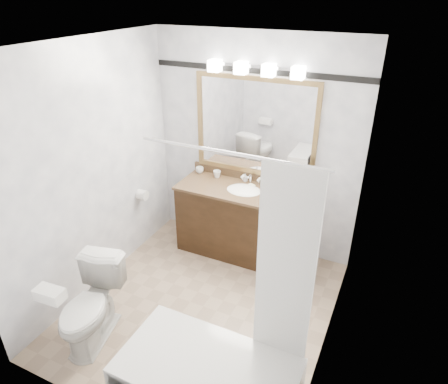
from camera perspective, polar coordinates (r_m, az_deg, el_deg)
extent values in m
cube|color=tan|center=(4.20, -2.99, -16.04)|extent=(2.40, 2.60, 0.01)
cube|color=white|center=(3.07, -4.19, 20.30)|extent=(2.40, 2.60, 0.01)
cube|color=white|center=(4.54, 4.40, 6.29)|extent=(2.40, 0.01, 2.50)
cube|color=white|center=(2.59, -17.70, -13.22)|extent=(2.40, 0.01, 2.50)
cube|color=white|center=(4.12, -18.40, 2.64)|extent=(0.01, 2.60, 2.50)
cube|color=white|center=(3.14, 16.35, -5.23)|extent=(0.01, 2.60, 2.50)
cube|color=black|center=(4.67, 2.74, -4.52)|extent=(1.50, 0.55, 0.82)
cube|color=brown|center=(4.46, 2.86, 0.11)|extent=(1.53, 0.58, 0.03)
cube|color=brown|center=(4.66, 4.16, 2.20)|extent=(1.53, 0.03, 0.10)
ellipsoid|color=white|center=(4.47, 2.85, -0.06)|extent=(0.44, 0.34, 0.14)
cube|color=olive|center=(4.30, 4.66, 15.86)|extent=(1.40, 0.04, 0.05)
cube|color=olive|center=(4.62, 4.17, 3.01)|extent=(1.40, 0.04, 0.05)
cube|color=olive|center=(4.70, -3.40, 10.31)|extent=(0.05, 0.04, 1.00)
cube|color=olive|center=(4.25, 12.97, 7.78)|extent=(0.05, 0.04, 1.00)
cube|color=white|center=(4.44, 4.42, 9.22)|extent=(1.30, 0.01, 1.00)
cube|color=silver|center=(4.26, 4.67, 17.48)|extent=(0.90, 0.05, 0.03)
cube|color=white|center=(4.40, -1.32, 17.60)|extent=(0.12, 0.12, 0.12)
cube|color=white|center=(4.28, 2.45, 17.30)|extent=(0.12, 0.12, 0.12)
cube|color=white|center=(4.17, 6.41, 16.90)|extent=(0.12, 0.12, 0.12)
cube|color=white|center=(4.09, 10.54, 16.40)|extent=(0.12, 0.12, 0.12)
cube|color=black|center=(4.30, 4.77, 16.87)|extent=(2.40, 0.01, 0.06)
cylinder|color=silver|center=(2.51, 0.88, 5.56)|extent=(1.30, 0.02, 0.02)
cube|color=white|center=(2.77, 8.76, -11.07)|extent=(0.40, 0.04, 1.55)
cylinder|color=white|center=(4.77, -11.59, -0.40)|extent=(0.11, 0.12, 0.12)
imported|color=white|center=(3.83, -18.55, -15.22)|extent=(0.58, 0.81, 0.75)
cube|color=white|center=(3.40, -23.64, -13.23)|extent=(0.24, 0.14, 0.09)
cylinder|color=black|center=(4.21, 10.34, -1.80)|extent=(0.17, 0.17, 0.02)
cylinder|color=black|center=(4.20, 10.63, 0.04)|extent=(0.14, 0.14, 0.25)
sphere|color=black|center=(4.14, 10.78, 1.56)|extent=(0.15, 0.15, 0.15)
cube|color=black|center=(4.09, 10.53, 0.58)|extent=(0.10, 0.10, 0.05)
cylinder|color=silver|center=(4.18, 10.32, -1.58)|extent=(0.06, 0.06, 0.06)
imported|color=white|center=(4.86, -3.50, 3.16)|extent=(0.13, 0.13, 0.07)
imported|color=white|center=(4.73, -1.01, 2.57)|extent=(0.10, 0.10, 0.08)
imported|color=white|center=(4.64, 3.06, 2.08)|extent=(0.05, 0.05, 0.09)
imported|color=white|center=(4.55, 5.82, 1.40)|extent=(0.09, 0.09, 0.09)
cube|color=beige|center=(4.54, 3.95, 0.93)|extent=(0.09, 0.07, 0.02)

